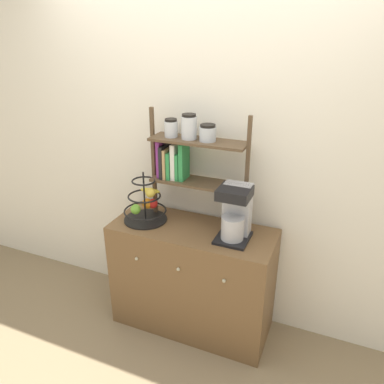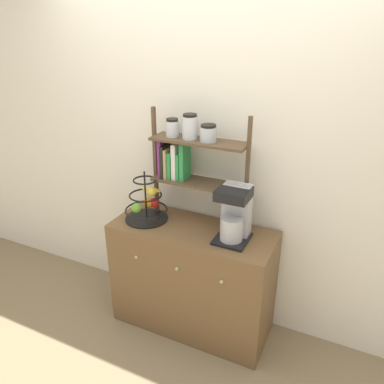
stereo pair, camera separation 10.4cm
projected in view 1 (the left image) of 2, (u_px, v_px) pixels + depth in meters
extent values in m
plane|color=#847051|center=(180.00, 343.00, 2.73)|extent=(12.00, 12.00, 0.00)
cube|color=silver|center=(208.00, 153.00, 2.64)|extent=(7.00, 0.05, 2.60)
cube|color=brown|center=(192.00, 278.00, 2.76)|extent=(1.15, 0.47, 0.83)
sphere|color=#B2AD8C|center=(137.00, 259.00, 2.57)|extent=(0.02, 0.02, 0.02)
sphere|color=#B2AD8C|center=(178.00, 269.00, 2.46)|extent=(0.02, 0.02, 0.02)
sphere|color=#B2AD8C|center=(224.00, 281.00, 2.35)|extent=(0.02, 0.02, 0.02)
cube|color=black|center=(233.00, 238.00, 2.46)|extent=(0.21, 0.24, 0.02)
cube|color=#B7B7BC|center=(237.00, 208.00, 2.44)|extent=(0.18, 0.10, 0.35)
cylinder|color=#B7B7BC|center=(233.00, 228.00, 2.41)|extent=(0.15, 0.15, 0.16)
cube|color=black|center=(235.00, 193.00, 2.32)|extent=(0.20, 0.19, 0.07)
cylinder|color=black|center=(146.00, 219.00, 2.71)|extent=(0.31, 0.31, 0.01)
cylinder|color=black|center=(144.00, 196.00, 2.63)|extent=(0.01, 0.01, 0.36)
torus|color=black|center=(145.00, 211.00, 2.68)|extent=(0.31, 0.31, 0.01)
torus|color=black|center=(144.00, 196.00, 2.63)|extent=(0.24, 0.24, 0.01)
torus|color=black|center=(143.00, 181.00, 2.59)|extent=(0.17, 0.17, 0.01)
sphere|color=red|center=(153.00, 204.00, 2.70)|extent=(0.07, 0.07, 0.07)
sphere|color=#6BAD33|center=(136.00, 209.00, 2.62)|extent=(0.07, 0.07, 0.07)
sphere|color=orange|center=(147.00, 203.00, 2.70)|extent=(0.08, 0.08, 0.08)
ellipsoid|color=yellow|center=(150.00, 191.00, 2.66)|extent=(0.15, 0.05, 0.04)
sphere|color=gold|center=(150.00, 193.00, 2.60)|extent=(0.07, 0.07, 0.07)
cube|color=brown|center=(154.00, 163.00, 2.65)|extent=(0.02, 0.02, 0.79)
cube|color=brown|center=(247.00, 176.00, 2.41)|extent=(0.02, 0.02, 0.79)
cube|color=brown|center=(198.00, 182.00, 2.57)|extent=(0.66, 0.20, 0.02)
cube|color=brown|center=(198.00, 141.00, 2.45)|extent=(0.66, 0.20, 0.02)
cube|color=#8C338C|center=(162.00, 158.00, 2.61)|extent=(0.03, 0.12, 0.26)
cube|color=black|center=(165.00, 161.00, 2.61)|extent=(0.02, 0.16, 0.23)
cube|color=tan|center=(168.00, 162.00, 2.60)|extent=(0.02, 0.16, 0.21)
cube|color=#2D8C47|center=(172.00, 164.00, 2.60)|extent=(0.03, 0.15, 0.19)
cube|color=white|center=(176.00, 161.00, 2.58)|extent=(0.03, 0.13, 0.25)
cube|color=#2D8C47|center=(180.00, 166.00, 2.58)|extent=(0.02, 0.13, 0.18)
cube|color=#2D8C47|center=(184.00, 161.00, 2.55)|extent=(0.03, 0.13, 0.26)
cylinder|color=silver|center=(171.00, 129.00, 2.50)|extent=(0.09, 0.09, 0.11)
cylinder|color=black|center=(171.00, 120.00, 2.47)|extent=(0.08, 0.08, 0.02)
cylinder|color=silver|center=(189.00, 128.00, 2.44)|extent=(0.10, 0.10, 0.15)
cylinder|color=black|center=(189.00, 115.00, 2.41)|extent=(0.09, 0.09, 0.02)
cylinder|color=silver|center=(208.00, 134.00, 2.41)|extent=(0.11, 0.11, 0.09)
cylinder|color=black|center=(208.00, 126.00, 2.39)|extent=(0.10, 0.10, 0.02)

